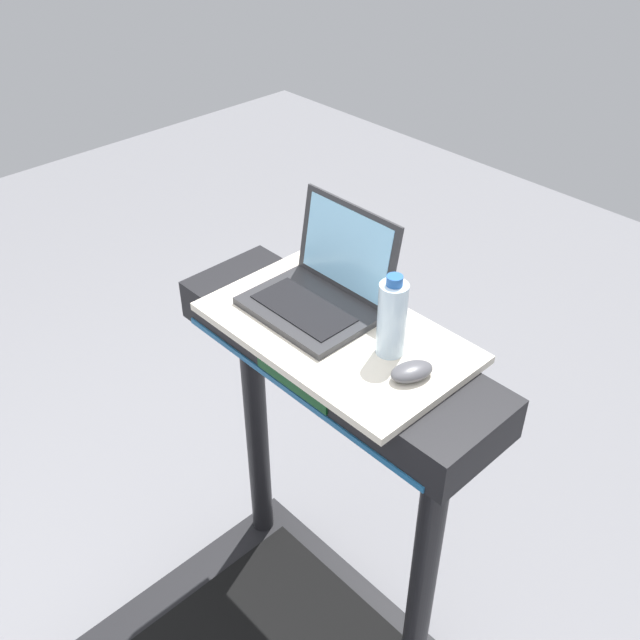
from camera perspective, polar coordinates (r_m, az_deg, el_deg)
desk_board at (r=1.73m, az=1.20°, el=-0.92°), size 0.65×0.38×0.02m
laptop at (r=1.78m, az=0.08°, el=2.46°), size 0.31×0.27×0.24m
computer_mouse at (r=1.59m, az=7.20°, el=-4.01°), size 0.09×0.11×0.03m
water_bottle at (r=1.61m, az=5.65°, el=0.16°), size 0.07×0.07×0.20m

